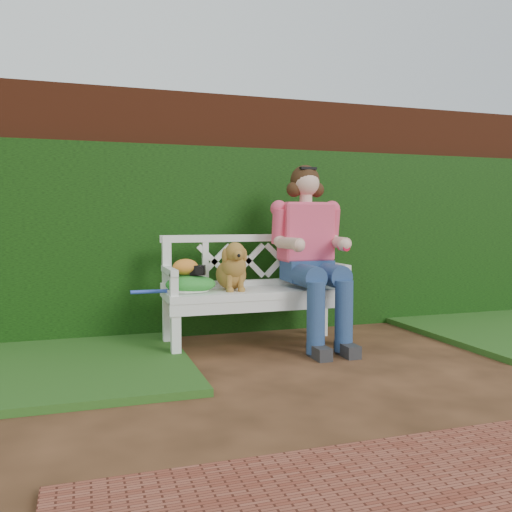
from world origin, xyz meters
name	(u,v)px	position (x,y,z in m)	size (l,w,h in m)	color
ground	(369,376)	(0.00, 0.00, 0.00)	(60.00, 60.00, 0.00)	#331F11
brick_wall	(274,214)	(0.00, 1.90, 1.10)	(10.00, 0.30, 2.20)	#5E2612
ivy_hedge	(282,240)	(0.00, 1.68, 0.85)	(10.00, 0.18, 1.70)	#1A530E
garden_bench	(256,318)	(-0.47, 1.04, 0.24)	(1.58, 0.60, 0.48)	white
seated_woman	(308,253)	(-0.01, 1.02, 0.77)	(0.65, 0.86, 1.53)	#FB5B80
dog	(232,266)	(-0.67, 1.03, 0.68)	(0.26, 0.36, 0.40)	brown
tennis_racket	(184,290)	(-1.07, 1.02, 0.50)	(0.64, 0.27, 0.03)	white
green_bag	(191,284)	(-1.02, 1.00, 0.55)	(0.39, 0.30, 0.13)	green
camera_item	(198,270)	(-0.96, 1.00, 0.65)	(0.11, 0.09, 0.08)	black
baseball_glove	(185,267)	(-1.05, 1.02, 0.68)	(0.20, 0.15, 0.13)	orange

